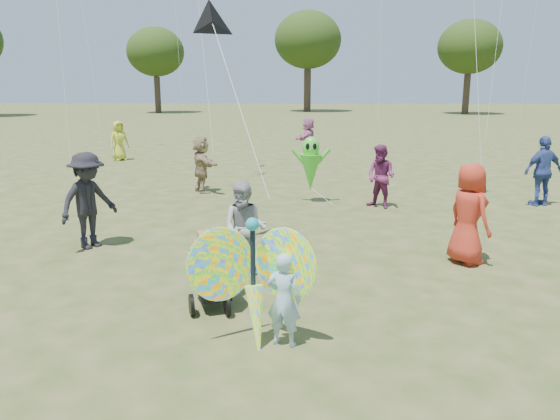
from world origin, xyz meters
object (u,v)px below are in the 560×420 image
object	(u,v)px
crowd_b	(88,201)
crowd_e	(381,177)
crowd_d	(201,164)
alien_kite	(311,166)
crowd_c	(543,171)
crowd_g	(119,141)
child_girl	(284,300)
crowd_j	(308,139)
butterfly_kite	(254,282)
adult_man	(245,229)
crowd_a	(469,214)
jogging_stroller	(212,263)

from	to	relation	value
crowd_b	crowd_e	size ratio (longest dim) A/B	1.15
crowd_d	alien_kite	distance (m)	3.36
crowd_c	crowd_g	bearing A→B (deg)	-47.07
child_girl	crowd_j	world-z (taller)	crowd_j
crowd_d	butterfly_kite	world-z (taller)	crowd_d
crowd_e	crowd_d	bearing A→B (deg)	-160.40
crowd_b	crowd_d	xyz separation A→B (m)	(1.28, 5.48, -0.10)
adult_man	crowd_g	bearing A→B (deg)	124.54
crowd_a	crowd_b	xyz separation A→B (m)	(-6.88, 0.81, 0.04)
crowd_a	crowd_b	world-z (taller)	crowd_b
crowd_d	crowd_j	bearing A→B (deg)	-53.43
crowd_d	crowd_e	bearing A→B (deg)	-139.70
crowd_e	crowd_c	bearing A→B (deg)	45.99
butterfly_kite	child_girl	bearing A→B (deg)	-6.45
crowd_g	butterfly_kite	distance (m)	17.29
crowd_c	crowd_e	distance (m)	4.17
crowd_b	crowd_c	world-z (taller)	crowd_b
adult_man	crowd_e	bearing A→B (deg)	68.74
crowd_b	crowd_j	xyz separation A→B (m)	(4.56, 12.25, -0.04)
crowd_d	jogging_stroller	xyz separation A→B (m)	(1.43, -8.20, -0.20)
butterfly_kite	crowd_e	bearing A→B (deg)	69.92
adult_man	crowd_c	distance (m)	8.92
crowd_c	butterfly_kite	size ratio (longest dim) A/B	1.02
child_girl	alien_kite	bearing A→B (deg)	-75.35
adult_man	alien_kite	size ratio (longest dim) A/B	0.88
adult_man	butterfly_kite	distance (m)	2.48
jogging_stroller	crowd_b	bearing A→B (deg)	116.75
adult_man	butterfly_kite	world-z (taller)	butterfly_kite
alien_kite	adult_man	bearing A→B (deg)	-103.00
crowd_e	alien_kite	world-z (taller)	alien_kite
child_girl	butterfly_kite	xyz separation A→B (m)	(-0.35, 0.04, 0.21)
crowd_c	crowd_j	size ratio (longest dim) A/B	1.03
crowd_c	crowd_j	bearing A→B (deg)	-71.24
child_girl	alien_kite	size ratio (longest dim) A/B	0.66
crowd_e	crowd_g	bearing A→B (deg)	178.68
child_girl	crowd_g	distance (m)	17.46
crowd_d	crowd_g	xyz separation A→B (m)	(-4.40, 6.64, -0.01)
crowd_e	alien_kite	bearing A→B (deg)	-157.00
butterfly_kite	jogging_stroller	bearing A→B (deg)	119.24
crowd_e	crowd_j	size ratio (longest dim) A/B	0.91
crowd_c	crowd_e	xyz separation A→B (m)	(-4.16, -0.31, -0.10)
crowd_a	crowd_b	size ratio (longest dim) A/B	0.96
crowd_b	child_girl	bearing A→B (deg)	-101.66
child_girl	crowd_e	size ratio (longest dim) A/B	0.72
adult_man	crowd_d	bearing A→B (deg)	114.48
child_girl	crowd_d	world-z (taller)	crowd_d
crowd_j	crowd_a	bearing A→B (deg)	32.82
child_girl	crowd_a	size ratio (longest dim) A/B	0.66
crowd_j	butterfly_kite	bearing A→B (deg)	18.54
crowd_d	butterfly_kite	distance (m)	9.61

